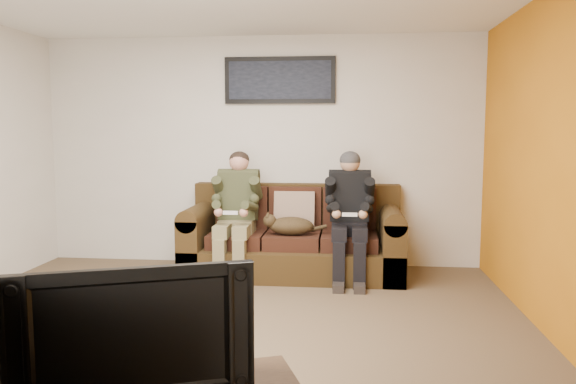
# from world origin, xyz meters

# --- Properties ---
(floor) EXTENTS (5.00, 5.00, 0.00)m
(floor) POSITION_xyz_m (0.00, 0.00, 0.00)
(floor) COLOR brown
(floor) RESTS_ON ground
(wall_back) EXTENTS (5.00, 0.00, 5.00)m
(wall_back) POSITION_xyz_m (0.00, 2.25, 1.30)
(wall_back) COLOR beige
(wall_back) RESTS_ON ground
(wall_front) EXTENTS (5.00, 0.00, 5.00)m
(wall_front) POSITION_xyz_m (0.00, -2.25, 1.30)
(wall_front) COLOR beige
(wall_front) RESTS_ON ground
(wall_right) EXTENTS (0.00, 4.50, 4.50)m
(wall_right) POSITION_xyz_m (2.50, 0.00, 1.30)
(wall_right) COLOR beige
(wall_right) RESTS_ON ground
(accent_wall_right) EXTENTS (0.00, 4.50, 4.50)m
(accent_wall_right) POSITION_xyz_m (2.49, 0.00, 1.30)
(accent_wall_right) COLOR #C37013
(accent_wall_right) RESTS_ON ground
(sofa) EXTENTS (2.30, 0.99, 0.94)m
(sofa) POSITION_xyz_m (0.43, 1.83, 0.36)
(sofa) COLOR #382711
(sofa) RESTS_ON ground
(throw_pillow) EXTENTS (0.44, 0.21, 0.44)m
(throw_pillow) POSITION_xyz_m (0.43, 1.88, 0.67)
(throw_pillow) COLOR #8E725D
(throw_pillow) RESTS_ON sofa
(throw_blanket) EXTENTS (0.47, 0.23, 0.08)m
(throw_blanket) POSITION_xyz_m (-0.27, 2.12, 0.94)
(throw_blanket) COLOR gray
(throw_blanket) RESTS_ON sofa
(person_left) EXTENTS (0.51, 0.87, 1.32)m
(person_left) POSITION_xyz_m (-0.16, 1.64, 0.74)
(person_left) COLOR olive
(person_left) RESTS_ON sofa
(person_right) EXTENTS (0.51, 0.86, 1.32)m
(person_right) POSITION_xyz_m (1.02, 1.64, 0.75)
(person_right) COLOR black
(person_right) RESTS_ON sofa
(cat) EXTENTS (0.66, 0.26, 0.24)m
(cat) POSITION_xyz_m (0.40, 1.58, 0.56)
(cat) COLOR #48351C
(cat) RESTS_ON sofa
(framed_poster) EXTENTS (1.25, 0.05, 0.52)m
(framed_poster) POSITION_xyz_m (0.23, 2.22, 2.10)
(framed_poster) COLOR black
(framed_poster) RESTS_ON wall_back
(television) EXTENTS (0.96, 0.47, 0.56)m
(television) POSITION_xyz_m (0.11, -1.95, 0.72)
(television) COLOR black
(television) RESTS_ON tv_stand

